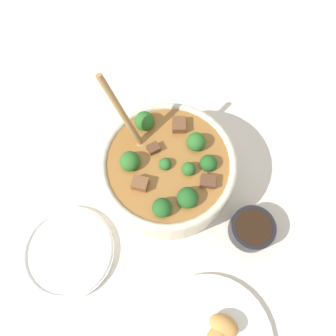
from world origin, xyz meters
name	(u,v)px	position (x,y,z in m)	size (l,w,h in m)	color
ground_plane	(168,179)	(0.00, 0.00, 0.00)	(4.00, 4.00, 0.00)	silver
stew_bowl	(168,169)	(0.00, 0.00, 0.06)	(0.28, 0.29, 0.26)	beige
condiment_bowl	(252,229)	(-0.03, 0.21, 0.02)	(0.09, 0.09, 0.04)	black
empty_plate	(68,252)	(0.26, -0.04, 0.01)	(0.19, 0.19, 0.02)	white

